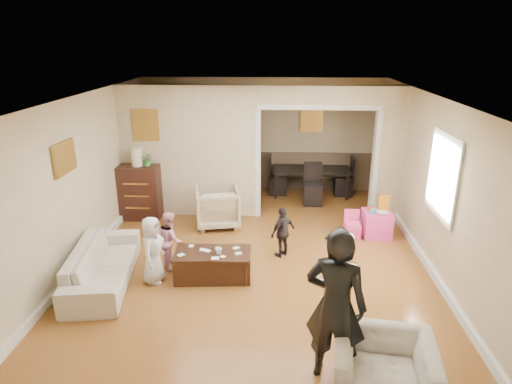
# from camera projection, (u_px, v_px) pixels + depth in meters

# --- Properties ---
(floor) EXTENTS (7.00, 7.00, 0.00)m
(floor) POSITION_uv_depth(u_px,v_px,m) (255.00, 255.00, 7.31)
(floor) COLOR #A6662A
(floor) RESTS_ON ground
(partition_left) EXTENTS (2.75, 0.18, 2.60)m
(partition_left) POSITION_uv_depth(u_px,v_px,m) (191.00, 152.00, 8.64)
(partition_left) COLOR beige
(partition_left) RESTS_ON ground
(partition_right) EXTENTS (0.55, 0.18, 2.60)m
(partition_right) POSITION_uv_depth(u_px,v_px,m) (388.00, 155.00, 8.46)
(partition_right) COLOR beige
(partition_right) RESTS_ON ground
(partition_header) EXTENTS (2.22, 0.18, 0.35)m
(partition_header) POSITION_uv_depth(u_px,v_px,m) (319.00, 95.00, 8.15)
(partition_header) COLOR beige
(partition_header) RESTS_ON partition_right
(window_pane) EXTENTS (0.03, 0.95, 1.10)m
(window_pane) POSITION_uv_depth(u_px,v_px,m) (444.00, 176.00, 6.29)
(window_pane) COLOR white
(window_pane) RESTS_ON ground
(framed_art_partition) EXTENTS (0.45, 0.03, 0.55)m
(framed_art_partition) POSITION_uv_depth(u_px,v_px,m) (145.00, 125.00, 8.40)
(framed_art_partition) COLOR brown
(framed_art_partition) RESTS_ON partition_left
(framed_art_sofa_wall) EXTENTS (0.03, 0.55, 0.40)m
(framed_art_sofa_wall) POSITION_uv_depth(u_px,v_px,m) (64.00, 158.00, 6.28)
(framed_art_sofa_wall) COLOR brown
(framed_art_alcove) EXTENTS (0.45, 0.03, 0.55)m
(framed_art_alcove) POSITION_uv_depth(u_px,v_px,m) (312.00, 119.00, 9.94)
(framed_art_alcove) COLOR brown
(sofa) EXTENTS (1.04, 2.06, 0.58)m
(sofa) POSITION_uv_depth(u_px,v_px,m) (103.00, 264.00, 6.43)
(sofa) COLOR beige
(sofa) RESTS_ON ground
(armchair_back) EXTENTS (0.96, 0.97, 0.75)m
(armchair_back) POSITION_uv_depth(u_px,v_px,m) (217.00, 207.00, 8.37)
(armchair_back) COLOR tan
(armchair_back) RESTS_ON ground
(armchair_front) EXTENTS (1.08, 0.98, 0.63)m
(armchair_front) POSITION_uv_depth(u_px,v_px,m) (383.00, 371.00, 4.33)
(armchair_front) COLOR beige
(armchair_front) RESTS_ON ground
(dresser) EXTENTS (0.79, 0.44, 1.09)m
(dresser) POSITION_uv_depth(u_px,v_px,m) (140.00, 192.00, 8.68)
(dresser) COLOR #361710
(dresser) RESTS_ON ground
(table_lamp) EXTENTS (0.22, 0.22, 0.36)m
(table_lamp) POSITION_uv_depth(u_px,v_px,m) (137.00, 157.00, 8.44)
(table_lamp) COLOR #EFE2C2
(table_lamp) RESTS_ON dresser
(potted_plant) EXTENTS (0.25, 0.22, 0.28)m
(potted_plant) POSITION_uv_depth(u_px,v_px,m) (147.00, 159.00, 8.44)
(potted_plant) COLOR #3C7E38
(potted_plant) RESTS_ON dresser
(coffee_table) EXTENTS (1.16, 0.64, 0.42)m
(coffee_table) POSITION_uv_depth(u_px,v_px,m) (213.00, 265.00, 6.58)
(coffee_table) COLOR #351E11
(coffee_table) RESTS_ON ground
(coffee_cup) EXTENTS (0.11, 0.11, 0.09)m
(coffee_cup) POSITION_uv_depth(u_px,v_px,m) (219.00, 251.00, 6.44)
(coffee_cup) COLOR silver
(coffee_cup) RESTS_ON coffee_table
(play_table) EXTENTS (0.50, 0.50, 0.47)m
(play_table) POSITION_uv_depth(u_px,v_px,m) (376.00, 224.00, 7.97)
(play_table) COLOR #FF43AE
(play_table) RESTS_ON ground
(cereal_box) EXTENTS (0.20, 0.08, 0.30)m
(cereal_box) POSITION_uv_depth(u_px,v_px,m) (384.00, 202.00, 7.93)
(cereal_box) COLOR yellow
(cereal_box) RESTS_ON play_table
(cyan_cup) EXTENTS (0.08, 0.08, 0.08)m
(cyan_cup) POSITION_uv_depth(u_px,v_px,m) (373.00, 211.00, 7.83)
(cyan_cup) COLOR #23B3A6
(cyan_cup) RESTS_ON play_table
(toy_block) EXTENTS (0.10, 0.09, 0.05)m
(toy_block) POSITION_uv_depth(u_px,v_px,m) (370.00, 208.00, 8.00)
(toy_block) COLOR #B83217
(toy_block) RESTS_ON play_table
(play_bowl) EXTENTS (0.21, 0.21, 0.05)m
(play_bowl) POSITION_uv_depth(u_px,v_px,m) (382.00, 213.00, 7.77)
(play_bowl) COLOR silver
(play_bowl) RESTS_ON play_table
(dining_table) EXTENTS (1.76, 0.99, 0.62)m
(dining_table) POSITION_uv_depth(u_px,v_px,m) (310.00, 181.00, 10.09)
(dining_table) COLOR black
(dining_table) RESTS_ON ground
(adult_person) EXTENTS (0.74, 0.61, 1.73)m
(adult_person) POSITION_uv_depth(u_px,v_px,m) (336.00, 306.00, 4.42)
(adult_person) COLOR black
(adult_person) RESTS_ON ground
(child_kneel_a) EXTENTS (0.37, 0.53, 1.02)m
(child_kneel_a) POSITION_uv_depth(u_px,v_px,m) (153.00, 250.00, 6.38)
(child_kneel_a) COLOR silver
(child_kneel_a) RESTS_ON ground
(child_kneel_b) EXTENTS (0.50, 0.55, 0.92)m
(child_kneel_b) POSITION_uv_depth(u_px,v_px,m) (170.00, 240.00, 6.81)
(child_kneel_b) COLOR pink
(child_kneel_b) RESTS_ON ground
(child_toddler) EXTENTS (0.51, 0.50, 0.86)m
(child_toddler) POSITION_uv_depth(u_px,v_px,m) (283.00, 232.00, 7.16)
(child_toddler) COLOR black
(child_toddler) RESTS_ON ground
(craft_papers) EXTENTS (0.96, 0.47, 0.00)m
(craft_papers) POSITION_uv_depth(u_px,v_px,m) (212.00, 252.00, 6.50)
(craft_papers) COLOR white
(craft_papers) RESTS_ON coffee_table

